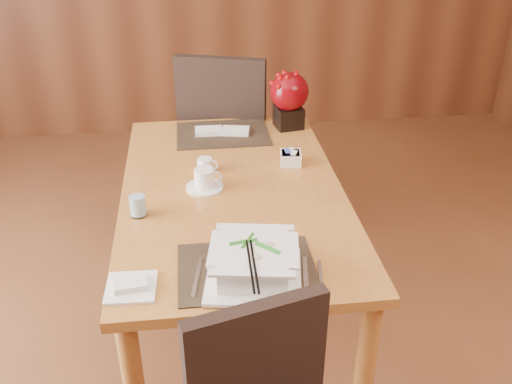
{
  "coord_description": "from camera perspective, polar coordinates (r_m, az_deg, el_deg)",
  "views": [
    {
      "loc": [
        -0.15,
        -1.43,
        1.9
      ],
      "look_at": [
        0.07,
        0.35,
        0.87
      ],
      "focal_mm": 40.0,
      "sensor_mm": 36.0,
      "label": 1
    }
  ],
  "objects": [
    {
      "name": "bread_plate",
      "position": [
        1.84,
        -12.38,
        -9.31
      ],
      "size": [
        0.16,
        0.16,
        0.01
      ],
      "primitive_type": "cube",
      "rotation": [
        0.0,
        0.0,
        -0.04
      ],
      "color": "white",
      "rests_on": "dining_table"
    },
    {
      "name": "placemat_near",
      "position": [
        1.88,
        -0.9,
        -7.75
      ],
      "size": [
        0.45,
        0.33,
        0.01
      ],
      "primitive_type": "cube",
      "color": "black",
      "rests_on": "dining_table"
    },
    {
      "name": "creamer_jug",
      "position": [
        2.47,
        -5.14,
        2.7
      ],
      "size": [
        0.1,
        0.1,
        0.06
      ],
      "primitive_type": null,
      "rotation": [
        0.0,
        0.0,
        -0.26
      ],
      "color": "white",
      "rests_on": "dining_table"
    },
    {
      "name": "sugar_caddy",
      "position": [
        2.53,
        3.48,
        3.4
      ],
      "size": [
        0.1,
        0.1,
        0.06
      ],
      "primitive_type": "cube",
      "rotation": [
        0.0,
        0.0,
        -0.14
      ],
      "color": "white",
      "rests_on": "dining_table"
    },
    {
      "name": "soup_setting",
      "position": [
        1.81,
        -0.22,
        -7.19
      ],
      "size": [
        0.34,
        0.34,
        0.12
      ],
      "rotation": [
        0.0,
        0.0,
        -0.16
      ],
      "color": "white",
      "rests_on": "dining_table"
    },
    {
      "name": "far_chair",
      "position": [
        3.22,
        -2.91,
        6.0
      ],
      "size": [
        0.62,
        0.62,
        1.07
      ],
      "rotation": [
        0.0,
        0.0,
        2.85
      ],
      "color": "black",
      "rests_on": "ground"
    },
    {
      "name": "coffee_cup",
      "position": [
        2.33,
        -5.19,
        1.18
      ],
      "size": [
        0.15,
        0.15,
        0.09
      ],
      "rotation": [
        0.0,
        0.0,
        -0.08
      ],
      "color": "white",
      "rests_on": "dining_table"
    },
    {
      "name": "napkins_far",
      "position": [
        2.82,
        -3.22,
        6.12
      ],
      "size": [
        0.27,
        0.12,
        0.02
      ],
      "primitive_type": null,
      "rotation": [
        0.0,
        0.0,
        -0.12
      ],
      "color": "white",
      "rests_on": "dining_table"
    },
    {
      "name": "water_glass",
      "position": [
        2.17,
        -11.83,
        -0.57
      ],
      "size": [
        0.09,
        0.09,
        0.15
      ],
      "primitive_type": "cylinder",
      "rotation": [
        0.0,
        0.0,
        0.36
      ],
      "color": "white",
      "rests_on": "dining_table"
    },
    {
      "name": "placemat_far",
      "position": [
        2.83,
        -3.34,
        5.84
      ],
      "size": [
        0.45,
        0.33,
        0.01
      ],
      "primitive_type": "cube",
      "color": "black",
      "rests_on": "dining_table"
    },
    {
      "name": "dining_table",
      "position": [
        2.39,
        -2.32,
        -1.67
      ],
      "size": [
        0.9,
        1.5,
        0.75
      ],
      "color": "#BA7633",
      "rests_on": "ground"
    },
    {
      "name": "berry_decor",
      "position": [
        2.86,
        3.33,
        9.49
      ],
      "size": [
        0.19,
        0.19,
        0.28
      ],
      "rotation": [
        0.0,
        0.0,
        0.17
      ],
      "color": "black",
      "rests_on": "dining_table"
    }
  ]
}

